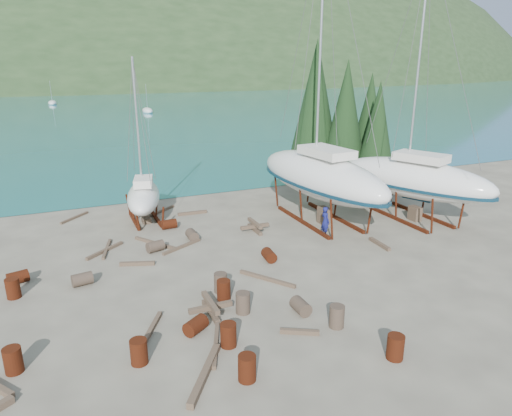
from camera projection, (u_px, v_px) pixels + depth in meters
name	position (u px, v px, depth m)	size (l,w,h in m)	color
ground	(259.00, 280.00, 21.20)	(600.00, 600.00, 0.00)	#585245
bay_water	(63.00, 80.00, 296.66)	(700.00, 700.00, 0.00)	#19637D
far_hill	(63.00, 80.00, 301.03)	(800.00, 360.00, 110.00)	#20341A
far_house_center	(17.00, 82.00, 178.85)	(6.60, 5.60, 5.60)	beige
far_house_right	(145.00, 81.00, 197.90)	(6.60, 5.60, 5.60)	beige
cypress_near_right	(345.00, 116.00, 34.71)	(3.60, 3.60, 10.00)	black
cypress_mid_right	(377.00, 130.00, 33.80)	(3.06, 3.06, 8.50)	black
cypress_back_left	(315.00, 103.00, 35.63)	(4.14, 4.14, 11.50)	black
cypress_far_right	(369.00, 121.00, 36.90)	(3.24, 3.24, 9.00)	black
moored_boat_mid	(147.00, 111.00, 94.85)	(2.00, 5.00, 6.05)	silver
moored_boat_far	(52.00, 103.00, 114.23)	(2.00, 5.00, 6.05)	silver
large_sailboat_near	(320.00, 175.00, 28.38)	(4.58, 12.00, 18.45)	silver
large_sailboat_far	(413.00, 178.00, 28.97)	(6.75, 10.71, 16.38)	silver
small_sailboat_shore	(144.00, 196.00, 28.69)	(3.35, 6.54, 10.02)	silver
worker	(325.00, 221.00, 26.42)	(0.65, 0.42, 1.77)	#121653
drum_0	(13.00, 360.00, 14.72)	(0.58, 0.58, 0.88)	#4F1A0D
drum_1	(301.00, 306.00, 18.29)	(0.58, 0.58, 0.88)	#2D2823
drum_2	(18.00, 277.00, 20.79)	(0.58, 0.58, 0.88)	#4F1A0D
drum_3	(247.00, 368.00, 14.35)	(0.58, 0.58, 0.88)	#4F1A0D
drum_4	(169.00, 224.00, 27.74)	(0.58, 0.58, 0.88)	#4F1A0D
drum_5	(221.00, 283.00, 19.96)	(0.58, 0.58, 0.88)	#2D2823
drum_6	(269.00, 255.00, 23.20)	(0.58, 0.58, 0.88)	#4F1A0D
drum_7	(395.00, 347.00, 15.40)	(0.58, 0.58, 0.88)	#4F1A0D
drum_8	(13.00, 288.00, 19.46)	(0.58, 0.58, 0.88)	#4F1A0D
drum_9	(155.00, 246.00, 24.34)	(0.58, 0.58, 0.88)	#2D2823
drum_10	(228.00, 335.00, 16.11)	(0.58, 0.58, 0.88)	#4F1A0D
drum_11	(192.00, 235.00, 25.95)	(0.58, 0.58, 0.88)	#2D2823
drum_12	(196.00, 326.00, 16.95)	(0.58, 0.58, 0.88)	#4F1A0D
drum_13	(139.00, 352.00, 15.16)	(0.58, 0.58, 0.88)	#4F1A0D
drum_14	(224.00, 290.00, 19.31)	(0.58, 0.58, 0.88)	#4F1A0D
drum_15	(82.00, 279.00, 20.62)	(0.58, 0.58, 0.88)	#2D2823
drum_16	(243.00, 303.00, 18.27)	(0.58, 0.58, 0.88)	#2D2823
drum_17	(337.00, 316.00, 17.28)	(0.58, 0.58, 0.88)	#2D2823
timber_0	(75.00, 218.00, 29.59)	(0.14, 2.46, 0.14)	brown
timber_1	(380.00, 244.00, 25.18)	(0.19, 1.79, 0.19)	brown
timber_3	(216.00, 341.00, 16.37)	(0.15, 3.09, 0.15)	brown
timber_5	(267.00, 279.00, 21.12)	(0.16, 2.97, 0.16)	brown
timber_6	(193.00, 213.00, 30.46)	(0.19, 1.96, 0.19)	brown
timber_7	(300.00, 332.00, 16.91)	(0.17, 1.46, 0.17)	brown
timber_8	(137.00, 264.00, 22.70)	(0.19, 1.72, 0.19)	brown
timber_9	(162.00, 211.00, 30.96)	(0.15, 2.51, 0.15)	brown
timber_10	(155.00, 243.00, 25.34)	(0.16, 3.05, 0.16)	brown
timber_11	(182.00, 247.00, 24.88)	(0.15, 2.69, 0.15)	brown
timber_12	(151.00, 330.00, 17.01)	(0.17, 2.49, 0.17)	brown
timber_15	(107.00, 249.00, 24.56)	(0.15, 2.68, 0.15)	brown
timber_16	(205.00, 374.00, 14.57)	(0.23, 3.02, 0.23)	brown
timber_17	(105.00, 251.00, 24.33)	(0.16, 2.58, 0.16)	brown
timber_pile_fore	(211.00, 307.00, 18.21)	(1.80, 1.80, 0.60)	brown
timber_pile_aft	(255.00, 226.00, 27.33)	(1.80, 1.80, 0.60)	brown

